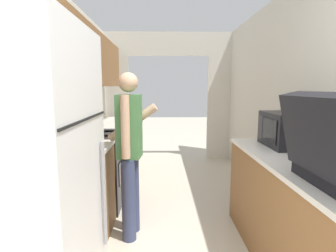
# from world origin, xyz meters

# --- Properties ---
(wall_left) EXTENTS (0.38, 6.83, 2.50)m
(wall_left) POSITION_xyz_m (-1.19, 2.01, 1.47)
(wall_left) COLOR silver
(wall_left) RESTS_ON ground_plane
(wall_right) EXTENTS (0.06, 6.83, 2.50)m
(wall_right) POSITION_xyz_m (1.27, 1.61, 1.25)
(wall_right) COLOR silver
(wall_right) RESTS_ON ground_plane
(wall_far_with_doorway) EXTENTS (2.87, 0.06, 2.50)m
(wall_far_with_doorway) POSITION_xyz_m (0.00, 4.46, 1.43)
(wall_far_with_doorway) COLOR silver
(wall_far_with_doorway) RESTS_ON ground_plane
(counter_left) EXTENTS (0.62, 3.17, 0.89)m
(counter_left) POSITION_xyz_m (-0.94, 2.68, 0.44)
(counter_left) COLOR brown
(counter_left) RESTS_ON ground_plane
(counter_right) EXTENTS (0.62, 1.88, 0.89)m
(counter_right) POSITION_xyz_m (0.94, 1.07, 0.44)
(counter_right) COLOR brown
(counter_right) RESTS_ON ground_plane
(refrigerator) EXTENTS (0.74, 0.81, 1.76)m
(refrigerator) POSITION_xyz_m (-0.88, 0.60, 0.88)
(refrigerator) COLOR white
(refrigerator) RESTS_ON ground_plane
(range_oven) EXTENTS (0.66, 0.76, 1.03)m
(range_oven) POSITION_xyz_m (-0.93, 2.34, 0.45)
(range_oven) COLOR black
(range_oven) RESTS_ON ground_plane
(person) EXTENTS (0.51, 0.40, 1.57)m
(person) POSITION_xyz_m (-0.43, 1.62, 0.84)
(person) COLOR #384266
(person) RESTS_ON ground_plane
(microwave) EXTENTS (0.37, 0.49, 0.32)m
(microwave) POSITION_xyz_m (1.03, 1.59, 1.05)
(microwave) COLOR black
(microwave) RESTS_ON counter_right
(knife) EXTENTS (0.07, 0.31, 0.02)m
(knife) POSITION_xyz_m (-0.99, 2.90, 0.89)
(knife) COLOR #B7B7BC
(knife) RESTS_ON counter_left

